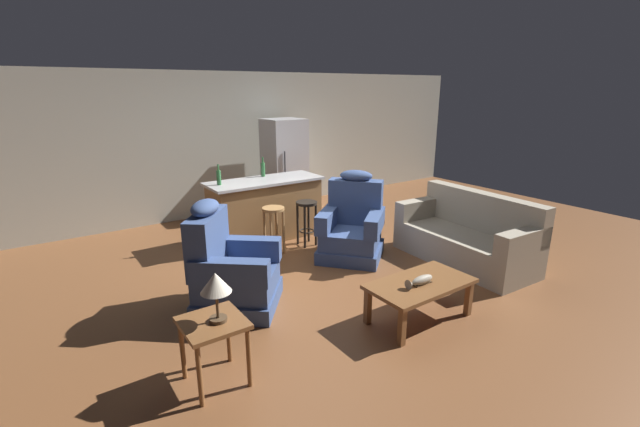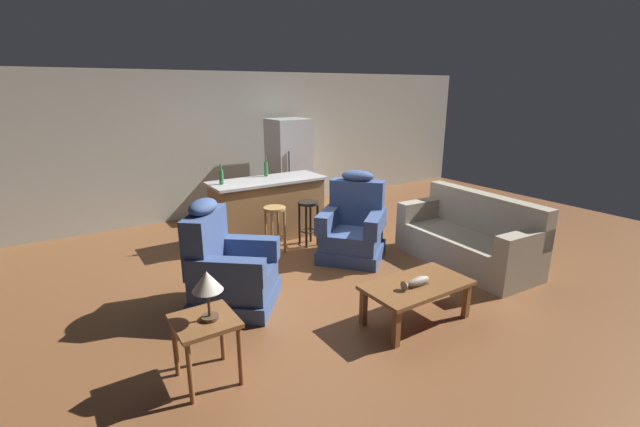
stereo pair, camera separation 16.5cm
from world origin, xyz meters
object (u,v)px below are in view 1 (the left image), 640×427
coffee_table (420,287)px  bottle_short_amber (263,169)px  recliner_near_lamp (230,270)px  table_lamp (216,285)px  recliner_near_island (352,227)px  kitchen_island (266,209)px  bar_stool_right (307,215)px  bottle_tall_green (219,177)px  couch (467,237)px  end_table (213,332)px  bar_stool_left (274,222)px  refrigerator (285,166)px  fish_figurine (420,281)px

coffee_table → bottle_short_amber: size_ratio=3.51×
recliner_near_lamp → table_lamp: (-0.58, -1.14, 0.45)m
recliner_near_island → kitchen_island: size_ratio=0.67×
bar_stool_right → bottle_tall_green: size_ratio=2.25×
couch → bottle_tall_green: 3.61m
coffee_table → end_table: 2.12m
recliner_near_island → end_table: bearing=-10.3°
bar_stool_left → bottle_short_amber: 1.09m
recliner_near_island → refrigerator: bearing=-139.2°
bar_stool_right → refrigerator: size_ratio=0.39×
bar_stool_right → recliner_near_lamp: bearing=-146.9°
bottle_short_amber → table_lamp: bearing=-123.2°
couch → refrigerator: 3.74m
table_lamp → bottle_short_amber: bearing=56.8°
refrigerator → bottle_short_amber: 1.37m
fish_figurine → bar_stool_right: bar_stool_right is taller
fish_figurine → bar_stool_left: 2.55m
couch → recliner_near_island: 1.58m
couch → kitchen_island: (-1.82, 2.42, 0.14)m
bar_stool_left → couch: bearing=-41.5°
recliner_near_lamp → bottle_short_amber: size_ratio=3.83×
couch → recliner_near_lamp: bearing=-8.7°
recliner_near_lamp → bar_stool_left: bearing=83.5°
fish_figurine → recliner_near_island: (0.60, 1.81, -0.04)m
end_table → recliner_near_lamp: bearing=61.0°
table_lamp → fish_figurine: bearing=-7.7°
coffee_table → couch: (1.71, 0.71, -0.02)m
coffee_table → couch: couch is taller
couch → end_table: size_ratio=3.47×
fish_figurine → bottle_short_amber: bottle_short_amber is taller
recliner_near_island → table_lamp: (-2.60, -1.54, 0.45)m
kitchen_island → bottle_short_amber: bearing=66.9°
end_table → fish_figurine: bearing=-8.2°
fish_figurine → recliner_near_lamp: size_ratio=0.28×
fish_figurine → bottle_short_amber: 3.46m
fish_figurine → table_lamp: bearing=172.3°
refrigerator → coffee_table: bearing=-102.4°
end_table → kitchen_island: kitchen_island is taller
table_lamp → bar_stool_left: table_lamp is taller
bar_stool_right → bottle_tall_green: 1.40m
recliner_near_lamp → bar_stool_right: recliner_near_lamp is taller
recliner_near_lamp → recliner_near_island: 2.06m
bar_stool_right → refrigerator: bearing=69.1°
table_lamp → kitchen_island: bearing=56.0°
kitchen_island → refrigerator: (1.06, 1.20, 0.40)m
bottle_short_amber → fish_figurine: bearing=-90.9°
recliner_near_island → bottle_short_amber: bearing=-111.3°
couch → kitchen_island: 3.03m
end_table → bottle_tall_green: size_ratio=1.85×
bar_stool_left → coffee_table: bearing=-82.9°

